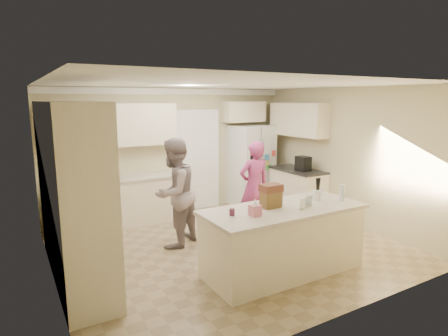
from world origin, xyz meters
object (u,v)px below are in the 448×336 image
refrigerator (251,165)px  coffee_maker (303,164)px  teen_boy (174,193)px  teen_girl (254,186)px  utensil_crock (317,195)px  island_base (283,241)px  dollhouse_body (271,199)px  tissue_box (255,210)px

refrigerator → coffee_maker: bearing=-74.2°
teen_boy → teen_girl: 1.54m
coffee_maker → utensil_crock: (-1.40, -1.85, -0.07)m
coffee_maker → island_base: size_ratio=0.14×
teen_boy → island_base: bearing=86.8°
dollhouse_body → teen_girl: size_ratio=0.16×
coffee_maker → tissue_box: coffee_maker is taller
teen_boy → teen_girl: size_ratio=1.08×
teen_girl → refrigerator: bearing=-119.6°
refrigerator → utensil_crock: bearing=-112.6°
island_base → tissue_box: bearing=-169.7°
refrigerator → teen_boy: 2.89m
utensil_crock → teen_girl: size_ratio=0.09×
utensil_crock → dollhouse_body: dollhouse_body is taller
coffee_maker → tissue_box: size_ratio=2.14×
island_base → utensil_crock: bearing=4.4°
tissue_box → refrigerator: bearing=56.3°
utensil_crock → teen_boy: teen_boy is taller
refrigerator → utensil_crock: refrigerator is taller
utensil_crock → teen_boy: size_ratio=0.08×
island_base → teen_girl: teen_girl is taller
coffee_maker → refrigerator: bearing=111.3°
coffee_maker → teen_boy: size_ratio=0.17×
utensil_crock → teen_girl: bearing=91.2°
refrigerator → dollhouse_body: size_ratio=6.92×
island_base → refrigerator: bearing=63.0°
dollhouse_body → teen_girl: (0.77, 1.49, -0.21)m
refrigerator → teen_girl: (-0.97, -1.51, -0.08)m
utensil_crock → island_base: bearing=-175.6°
refrigerator → teen_girl: size_ratio=1.09×
island_base → tissue_box: 0.79m
island_base → teen_boy: teen_boy is taller
tissue_box → teen_boy: teen_boy is taller
utensil_crock → dollhouse_body: size_ratio=0.58×
island_base → dollhouse_body: (-0.15, 0.10, 0.60)m
utensil_crock → dollhouse_body: bearing=176.4°
tissue_box → teen_girl: 2.06m
island_base → dollhouse_body: bearing=146.3°
refrigerator → island_base: bearing=-122.6°
teen_boy → utensil_crock: bearing=102.2°
coffee_maker → dollhouse_body: coffee_maker is taller
coffee_maker → teen_boy: bearing=-175.0°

